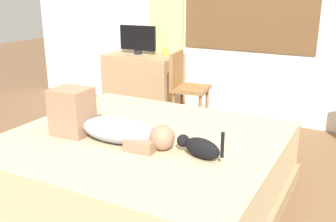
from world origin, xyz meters
The scene contains 9 objects.
ground_plane centered at (0.00, 0.00, 0.00)m, with size 16.00×16.00×0.00m, color brown.
bed centered at (-0.07, 0.13, 0.25)m, with size 1.96×1.76×0.51m.
person_lying centered at (-0.27, -0.04, 0.63)m, with size 0.94×0.31×0.34m.
cat centered at (0.44, -0.01, 0.58)m, with size 0.35×0.17×0.21m.
desk centered at (-1.21, 2.00, 0.37)m, with size 0.90×0.56×0.74m.
tv_monitor centered at (-1.28, 2.00, 0.92)m, with size 0.48×0.10×0.35m.
cup centered at (-0.92, 2.05, 0.78)m, with size 0.07×0.07×0.08m, color gold.
chair_by_desk centered at (-0.50, 1.72, 0.51)m, with size 0.43×0.43×0.86m.
curtain_left centered at (-1.02, 2.28, 1.16)m, with size 0.44×0.06×2.32m, color #ADCC75.
Camera 1 is at (1.33, -2.11, 1.55)m, focal length 41.92 mm.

